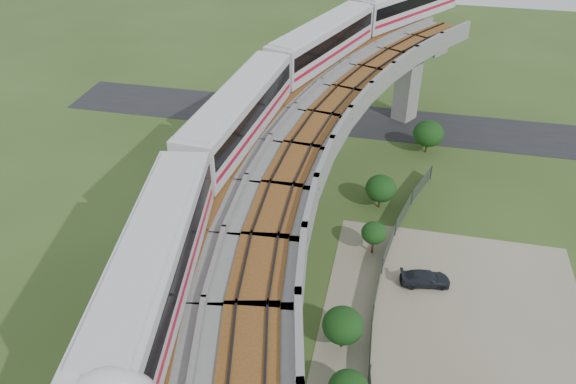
# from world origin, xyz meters

# --- Properties ---
(ground) EXTENTS (160.00, 160.00, 0.00)m
(ground) POSITION_xyz_m (0.00, 0.00, 0.00)
(ground) COLOR #364C1E
(ground) RESTS_ON ground
(dirt_lot) EXTENTS (18.00, 26.00, 0.04)m
(dirt_lot) POSITION_xyz_m (14.00, -2.00, 0.02)
(dirt_lot) COLOR gray
(dirt_lot) RESTS_ON ground
(asphalt_road) EXTENTS (60.00, 8.00, 0.03)m
(asphalt_road) POSITION_xyz_m (0.00, 30.00, 0.01)
(asphalt_road) COLOR #232326
(asphalt_road) RESTS_ON ground
(viaduct) EXTENTS (19.58, 73.98, 11.40)m
(viaduct) POSITION_xyz_m (3.84, 0.00, 9.05)
(viaduct) COLOR #99968E
(viaduct) RESTS_ON ground
(metro_train) EXTENTS (17.34, 60.13, 3.64)m
(metro_train) POSITION_xyz_m (1.48, 11.56, 12.31)
(metro_train) COLOR silver
(metro_train) RESTS_ON ground
(fence) EXTENTS (3.87, 38.73, 1.50)m
(fence) POSITION_xyz_m (9.75, 0.00, 0.75)
(fence) COLOR #2D382D
(fence) RESTS_ON ground
(tree_0) EXTENTS (3.09, 3.09, 3.47)m
(tree_0) POSITION_xyz_m (11.73, 24.44, 2.15)
(tree_0) COLOR #382314
(tree_0) RESTS_ON ground
(tree_1) EXTENTS (2.72, 2.72, 3.12)m
(tree_1) POSITION_xyz_m (7.81, 13.69, 1.96)
(tree_1) COLOR #382314
(tree_1) RESTS_ON ground
(tree_2) EXTENTS (2.01, 2.01, 2.91)m
(tree_2) POSITION_xyz_m (7.79, 7.21, 2.04)
(tree_2) COLOR #382314
(tree_2) RESTS_ON ground
(tree_3) EXTENTS (2.68, 2.68, 3.15)m
(tree_3) POSITION_xyz_m (6.69, -2.66, 2.00)
(tree_3) COLOR #382314
(tree_3) RESTS_ON ground
(car_dark) EXTENTS (3.90, 2.15, 1.07)m
(car_dark) POSITION_xyz_m (11.92, 4.48, 0.57)
(car_dark) COLOR black
(car_dark) RESTS_ON dirt_lot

